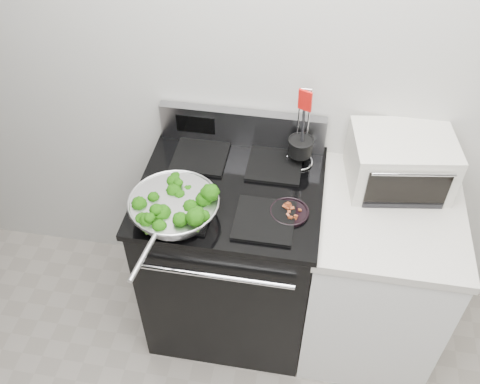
% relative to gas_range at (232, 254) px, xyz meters
% --- Properties ---
extents(back_wall, '(4.00, 0.02, 2.70)m').
position_rel_gas_range_xyz_m(back_wall, '(0.30, 0.34, 0.86)').
color(back_wall, '#B9B8B0').
rests_on(back_wall, ground).
extents(gas_range, '(0.79, 0.69, 1.13)m').
position_rel_gas_range_xyz_m(gas_range, '(0.00, 0.00, 0.00)').
color(gas_range, black).
rests_on(gas_range, floor).
extents(counter, '(0.62, 0.68, 0.92)m').
position_rel_gas_range_xyz_m(counter, '(0.68, -0.00, -0.03)').
color(counter, white).
rests_on(counter, floor).
extents(skillet, '(0.37, 0.58, 0.08)m').
position_rel_gas_range_xyz_m(skillet, '(-0.19, -0.21, 0.52)').
color(skillet, silver).
rests_on(skillet, gas_range).
extents(broccoli_pile, '(0.29, 0.29, 0.10)m').
position_rel_gas_range_xyz_m(broccoli_pile, '(-0.19, -0.21, 0.54)').
color(broccoli_pile, black).
rests_on(broccoli_pile, skillet).
extents(bacon_plate, '(0.16, 0.16, 0.04)m').
position_rel_gas_range_xyz_m(bacon_plate, '(0.26, -0.11, 0.48)').
color(bacon_plate, black).
rests_on(bacon_plate, gas_range).
extents(utensil_holder, '(0.13, 0.13, 0.39)m').
position_rel_gas_range_xyz_m(utensil_holder, '(0.27, 0.21, 0.53)').
color(utensil_holder, silver).
rests_on(utensil_holder, gas_range).
extents(toaster_oven, '(0.46, 0.38, 0.24)m').
position_rel_gas_range_xyz_m(toaster_oven, '(0.70, 0.18, 0.55)').
color(toaster_oven, silver).
rests_on(toaster_oven, counter).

